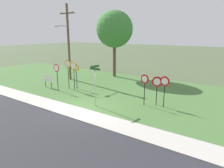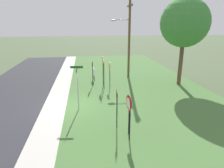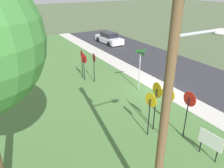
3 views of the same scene
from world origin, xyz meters
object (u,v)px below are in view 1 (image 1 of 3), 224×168
(yield_sign_near_left, at_px, (157,84))
(street_name_post, at_px, (95,82))
(stop_sign_near_left, at_px, (76,71))
(yield_sign_near_right, at_px, (145,83))
(stop_sign_far_left, at_px, (68,68))
(utility_pole, at_px, (68,40))
(notice_board, at_px, (48,79))
(stop_sign_near_right, at_px, (74,69))
(stop_sign_far_center, at_px, (57,71))
(yield_sign_far_left, at_px, (165,84))
(oak_tree_left, at_px, (115,29))

(yield_sign_near_left, bearing_deg, street_name_post, -154.31)
(stop_sign_near_left, relative_size, yield_sign_near_right, 1.02)
(stop_sign_far_left, bearing_deg, stop_sign_near_left, 40.53)
(stop_sign_far_left, height_order, yield_sign_near_left, stop_sign_far_left)
(utility_pole, height_order, notice_board, utility_pole)
(stop_sign_near_left, relative_size, stop_sign_near_right, 0.88)
(stop_sign_far_left, height_order, notice_board, stop_sign_far_left)
(stop_sign_far_left, distance_m, utility_pole, 4.78)
(notice_board, bearing_deg, stop_sign_far_left, 13.80)
(street_name_post, relative_size, notice_board, 2.38)
(stop_sign_far_left, distance_m, stop_sign_far_center, 1.06)
(yield_sign_near_left, distance_m, utility_pole, 12.02)
(stop_sign_near_right, height_order, street_name_post, street_name_post)
(stop_sign_near_right, height_order, yield_sign_near_left, stop_sign_near_right)
(stop_sign_far_left, relative_size, street_name_post, 0.93)
(stop_sign_far_left, bearing_deg, notice_board, -167.13)
(stop_sign_near_right, height_order, yield_sign_near_right, stop_sign_near_right)
(stop_sign_near_left, bearing_deg, stop_sign_far_center, -131.05)
(stop_sign_near_left, xyz_separation_m, stop_sign_far_center, (-0.98, -1.47, 0.09))
(utility_pole, bearing_deg, street_name_post, -32.63)
(stop_sign_near_left, relative_size, street_name_post, 0.79)
(stop_sign_near_left, height_order, stop_sign_near_right, stop_sign_near_right)
(yield_sign_far_left, height_order, utility_pole, utility_pole)
(stop_sign_far_center, relative_size, yield_sign_near_right, 1.07)
(stop_sign_far_center, relative_size, yield_sign_far_left, 1.09)
(street_name_post, distance_m, notice_board, 7.19)
(stop_sign_near_right, relative_size, stop_sign_far_center, 1.08)
(stop_sign_far_center, distance_m, yield_sign_near_left, 9.11)
(stop_sign_near_left, relative_size, yield_sign_far_left, 1.04)
(stop_sign_far_left, bearing_deg, utility_pole, 128.12)
(stop_sign_near_left, xyz_separation_m, oak_tree_left, (-0.10, 6.67, 3.89))
(stop_sign_near_left, height_order, yield_sign_far_left, stop_sign_near_left)
(street_name_post, bearing_deg, oak_tree_left, 121.04)
(stop_sign_near_right, distance_m, oak_tree_left, 8.08)
(stop_sign_near_right, xyz_separation_m, stop_sign_far_left, (-0.73, -0.00, 0.05))
(stop_sign_far_center, xyz_separation_m, yield_sign_far_left, (9.58, 1.33, -0.12))
(utility_pole, relative_size, oak_tree_left, 1.06)
(yield_sign_near_right, bearing_deg, stop_sign_far_left, -173.03)
(stop_sign_near_left, xyz_separation_m, yield_sign_near_right, (7.28, -0.56, -0.00))
(yield_sign_near_left, bearing_deg, stop_sign_near_left, 168.90)
(stop_sign_far_center, bearing_deg, yield_sign_near_left, 9.31)
(yield_sign_near_left, bearing_deg, notice_board, 175.92)
(yield_sign_near_right, relative_size, street_name_post, 0.77)
(street_name_post, bearing_deg, utility_pole, 152.43)
(street_name_post, distance_m, oak_tree_left, 11.08)
(stop_sign_far_left, height_order, street_name_post, street_name_post)
(stop_sign_near_right, xyz_separation_m, oak_tree_left, (-0.33, 7.22, 3.63))
(notice_board, bearing_deg, street_name_post, -17.28)
(notice_board, bearing_deg, stop_sign_near_right, 8.92)
(stop_sign_far_left, height_order, yield_sign_near_right, stop_sign_far_left)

